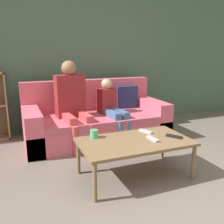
{
  "coord_description": "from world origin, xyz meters",
  "views": [
    {
      "loc": [
        -1.14,
        -1.44,
        1.3
      ],
      "look_at": [
        -0.01,
        1.35,
        0.56
      ],
      "focal_mm": 40.0,
      "sensor_mm": 36.0,
      "label": 1
    }
  ],
  "objects_px": {
    "coffee_table": "(135,144)",
    "tv_remote_0": "(153,139)",
    "person_child": "(111,107)",
    "person_adult": "(72,98)",
    "cup_near": "(94,134)",
    "tv_remote_2": "(174,136)",
    "couch": "(96,120)",
    "tv_remote_1": "(146,131)"
  },
  "relations": [
    {
      "from": "coffee_table",
      "to": "tv_remote_0",
      "type": "bearing_deg",
      "value": -17.28
    },
    {
      "from": "person_child",
      "to": "tv_remote_0",
      "type": "height_order",
      "value": "person_child"
    },
    {
      "from": "person_adult",
      "to": "cup_near",
      "type": "relative_size",
      "value": 13.45
    },
    {
      "from": "cup_near",
      "to": "tv_remote_2",
      "type": "relative_size",
      "value": 0.52
    },
    {
      "from": "cup_near",
      "to": "coffee_table",
      "type": "bearing_deg",
      "value": -32.71
    },
    {
      "from": "couch",
      "to": "cup_near",
      "type": "xyz_separation_m",
      "value": [
        -0.38,
        -1.08,
        0.18
      ]
    },
    {
      "from": "coffee_table",
      "to": "cup_near",
      "type": "height_order",
      "value": "cup_near"
    },
    {
      "from": "cup_near",
      "to": "tv_remote_1",
      "type": "xyz_separation_m",
      "value": [
        0.6,
        -0.04,
        -0.03
      ]
    },
    {
      "from": "tv_remote_2",
      "to": "tv_remote_0",
      "type": "bearing_deg",
      "value": 141.4
    },
    {
      "from": "person_adult",
      "to": "tv_remote_0",
      "type": "bearing_deg",
      "value": -71.86
    },
    {
      "from": "couch",
      "to": "tv_remote_0",
      "type": "distance_m",
      "value": 1.39
    },
    {
      "from": "coffee_table",
      "to": "tv_remote_2",
      "type": "bearing_deg",
      "value": -9.61
    },
    {
      "from": "coffee_table",
      "to": "tv_remote_1",
      "type": "relative_size",
      "value": 6.51
    },
    {
      "from": "couch",
      "to": "tv_remote_2",
      "type": "relative_size",
      "value": 12.35
    },
    {
      "from": "tv_remote_1",
      "to": "coffee_table",
      "type": "bearing_deg",
      "value": -162.21
    },
    {
      "from": "person_adult",
      "to": "tv_remote_1",
      "type": "relative_size",
      "value": 6.67
    },
    {
      "from": "tv_remote_1",
      "to": "couch",
      "type": "bearing_deg",
      "value": 79.93
    },
    {
      "from": "couch",
      "to": "tv_remote_0",
      "type": "relative_size",
      "value": 11.93
    },
    {
      "from": "couch",
      "to": "person_adult",
      "type": "xyz_separation_m",
      "value": [
        -0.37,
        -0.09,
        0.39
      ]
    },
    {
      "from": "coffee_table",
      "to": "tv_remote_1",
      "type": "xyz_separation_m",
      "value": [
        0.23,
        0.19,
        0.05
      ]
    },
    {
      "from": "tv_remote_1",
      "to": "tv_remote_2",
      "type": "height_order",
      "value": "same"
    },
    {
      "from": "tv_remote_2",
      "to": "person_child",
      "type": "bearing_deg",
      "value": 65.46
    },
    {
      "from": "couch",
      "to": "cup_near",
      "type": "height_order",
      "value": "couch"
    },
    {
      "from": "coffee_table",
      "to": "tv_remote_2",
      "type": "relative_size",
      "value": 6.84
    },
    {
      "from": "cup_near",
      "to": "person_adult",
      "type": "bearing_deg",
      "value": 89.98
    },
    {
      "from": "tv_remote_0",
      "to": "cup_near",
      "type": "bearing_deg",
      "value": 147.88
    },
    {
      "from": "tv_remote_2",
      "to": "couch",
      "type": "bearing_deg",
      "value": 72.07
    },
    {
      "from": "cup_near",
      "to": "tv_remote_0",
      "type": "xyz_separation_m",
      "value": [
        0.54,
        -0.29,
        -0.03
      ]
    },
    {
      "from": "couch",
      "to": "tv_remote_1",
      "type": "height_order",
      "value": "couch"
    },
    {
      "from": "person_adult",
      "to": "tv_remote_1",
      "type": "distance_m",
      "value": 1.22
    },
    {
      "from": "tv_remote_1",
      "to": "person_adult",
      "type": "bearing_deg",
      "value": 98.65
    },
    {
      "from": "coffee_table",
      "to": "tv_remote_0",
      "type": "distance_m",
      "value": 0.19
    },
    {
      "from": "person_child",
      "to": "cup_near",
      "type": "height_order",
      "value": "person_child"
    },
    {
      "from": "tv_remote_0",
      "to": "tv_remote_1",
      "type": "height_order",
      "value": "same"
    },
    {
      "from": "person_child",
      "to": "tv_remote_2",
      "type": "height_order",
      "value": "person_child"
    },
    {
      "from": "person_adult",
      "to": "person_child",
      "type": "xyz_separation_m",
      "value": [
        0.57,
        -0.06,
        -0.16
      ]
    },
    {
      "from": "coffee_table",
      "to": "person_child",
      "type": "relative_size",
      "value": 1.27
    },
    {
      "from": "person_child",
      "to": "tv_remote_2",
      "type": "xyz_separation_m",
      "value": [
        0.22,
        -1.24,
        -0.08
      ]
    },
    {
      "from": "person_adult",
      "to": "tv_remote_1",
      "type": "height_order",
      "value": "person_adult"
    },
    {
      "from": "cup_near",
      "to": "tv_remote_2",
      "type": "distance_m",
      "value": 0.85
    },
    {
      "from": "tv_remote_2",
      "to": "person_adult",
      "type": "bearing_deg",
      "value": 86.68
    },
    {
      "from": "coffee_table",
      "to": "person_adult",
      "type": "relative_size",
      "value": 0.98
    }
  ]
}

